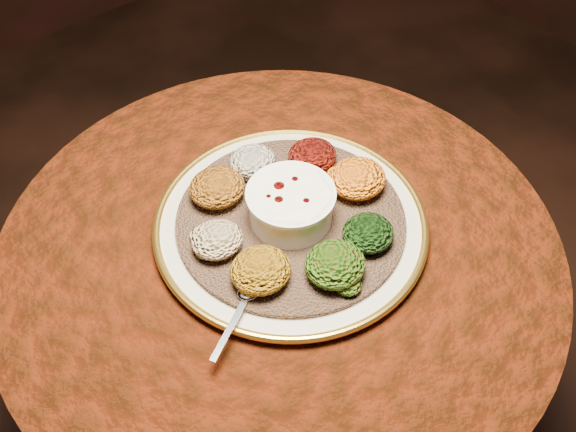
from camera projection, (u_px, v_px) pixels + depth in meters
table at (280, 300)px, 1.22m from camera, size 0.96×0.96×0.73m
platter at (291, 224)px, 1.10m from camera, size 0.59×0.59×0.02m
injera at (291, 219)px, 1.09m from camera, size 0.48×0.48×0.01m
stew_bowl at (291, 203)px, 1.06m from camera, size 0.15×0.15×0.06m
spoon at (247, 296)px, 0.97m from camera, size 0.14×0.08×0.01m
portion_ayib at (253, 161)px, 1.15m from camera, size 0.08×0.08×0.04m
portion_kitfo at (312, 155)px, 1.15m from camera, size 0.09×0.09×0.04m
portion_tikil at (357, 178)px, 1.11m from camera, size 0.10×0.10×0.05m
portion_gomen at (368, 233)px, 1.04m from camera, size 0.09×0.08×0.04m
portion_mixveg at (335, 265)px, 0.99m from camera, size 0.10×0.09×0.05m
portion_kik at (261, 270)px, 0.99m from camera, size 0.10×0.09×0.05m
portion_timatim at (217, 240)px, 1.03m from camera, size 0.08×0.08×0.04m
portion_shiro at (217, 187)px, 1.10m from camera, size 0.10×0.09×0.05m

